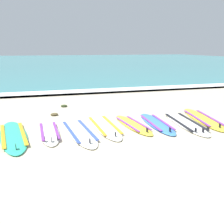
{
  "coord_description": "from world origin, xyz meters",
  "views": [
    {
      "loc": [
        -2.13,
        -6.08,
        2.19
      ],
      "look_at": [
        -0.29,
        0.91,
        0.25
      ],
      "focal_mm": 38.46,
      "sensor_mm": 36.0,
      "label": 1
    }
  ],
  "objects": [
    {
      "name": "wave_foam_strip",
      "position": [
        0.0,
        5.73,
        0.06
      ],
      "size": [
        80.0,
        0.95,
        0.11
      ],
      "primitive_type": "cube",
      "color": "white",
      "rests_on": "ground"
    },
    {
      "name": "surfboard_5",
      "position": [
        0.86,
        0.12,
        0.04
      ],
      "size": [
        0.6,
        2.22,
        0.18
      ],
      "color": "#3875CC",
      "rests_on": "ground"
    },
    {
      "name": "surfboard_3",
      "position": [
        -0.69,
        0.24,
        0.04
      ],
      "size": [
        0.77,
        2.48,
        0.18
      ],
      "color": "silver",
      "rests_on": "ground"
    },
    {
      "name": "surfboard_4",
      "position": [
        0.14,
        0.17,
        0.04
      ],
      "size": [
        0.8,
        2.1,
        0.18
      ],
      "color": "yellow",
      "rests_on": "ground"
    },
    {
      "name": "surfboard_2",
      "position": [
        -1.45,
        -0.03,
        0.04
      ],
      "size": [
        0.95,
        2.56,
        0.18
      ],
      "color": "white",
      "rests_on": "ground"
    },
    {
      "name": "surfboard_1",
      "position": [
        -2.22,
        0.13,
        0.04
      ],
      "size": [
        0.63,
        2.06,
        0.18
      ],
      "color": "silver",
      "rests_on": "ground"
    },
    {
      "name": "seaweed_clump_near_shoreline",
      "position": [
        -1.64,
        2.99,
        0.04
      ],
      "size": [
        0.25,
        0.2,
        0.09
      ],
      "primitive_type": "ellipsoid",
      "color": "#2D381E",
      "rests_on": "ground"
    },
    {
      "name": "ground_plane",
      "position": [
        0.0,
        0.0,
        0.0
      ],
      "size": [
        80.0,
        80.0,
        0.0
      ],
      "primitive_type": "plane",
      "color": "#B7AD93"
    },
    {
      "name": "seaweed_clump_mid_sand",
      "position": [
        -2.03,
        1.85,
        0.04
      ],
      "size": [
        0.25,
        0.2,
        0.09
      ],
      "primitive_type": "ellipsoid",
      "color": "#4C4228",
      "rests_on": "ground"
    },
    {
      "name": "surfboard_0",
      "position": [
        -3.1,
        0.09,
        0.04
      ],
      "size": [
        1.11,
        2.67,
        0.18
      ],
      "color": "#2DB793",
      "rests_on": "ground"
    },
    {
      "name": "surfboard_6",
      "position": [
        1.71,
        -0.03,
        0.04
      ],
      "size": [
        0.81,
        2.56,
        0.18
      ],
      "color": "white",
      "rests_on": "ground"
    },
    {
      "name": "surfboard_7",
      "position": [
        2.47,
        0.18,
        0.04
      ],
      "size": [
        0.99,
        2.57,
        0.18
      ],
      "color": "yellow",
      "rests_on": "ground"
    },
    {
      "name": "sea",
      "position": [
        0.0,
        35.25,
        0.05
      ],
      "size": [
        80.0,
        60.0,
        0.1
      ],
      "primitive_type": "cube",
      "color": "teal",
      "rests_on": "ground"
    }
  ]
}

